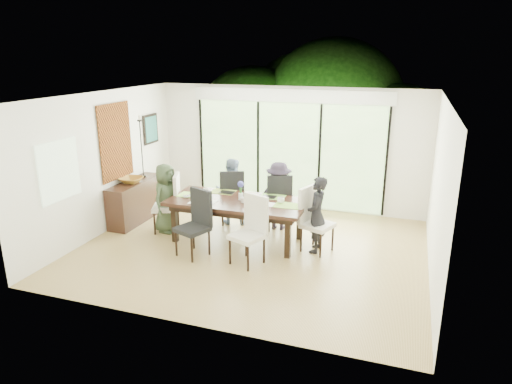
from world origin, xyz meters
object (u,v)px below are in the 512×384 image
(person_far_right, at_px, (279,196))
(person_far_left, at_px, (231,191))
(sideboard, at_px, (136,201))
(chair_far_left, at_px, (232,195))
(chair_right_end, at_px, (318,220))
(chair_left_end, at_px, (166,203))
(chair_far_right, at_px, (279,200))
(person_right_end, at_px, (317,215))
(table_top, at_px, (237,202))
(cup_b, at_px, (243,200))
(laptop, at_px, (193,196))
(bowl, at_px, (131,180))
(cup_a, at_px, (206,192))
(chair_near_left, at_px, (192,224))
(chair_near_right, at_px, (247,231))
(vase, at_px, (241,196))
(person_left_end, at_px, (166,198))
(cup_c, at_px, (281,200))

(person_far_right, bearing_deg, person_far_left, -5.22)
(person_far_right, bearing_deg, sideboard, 4.80)
(chair_far_left, bearing_deg, chair_right_end, 132.49)
(chair_left_end, distance_m, chair_far_right, 2.22)
(person_right_end, bearing_deg, table_top, -92.73)
(person_far_right, relative_size, cup_b, 12.90)
(person_far_left, bearing_deg, laptop, 53.60)
(person_far_right, xyz_separation_m, bowl, (-2.93, -0.62, 0.22))
(cup_a, height_order, sideboard, cup_a)
(person_right_end, bearing_deg, chair_near_left, -69.01)
(chair_left_end, xyz_separation_m, laptop, (0.65, -0.10, 0.22))
(bowl, bearing_deg, chair_far_left, 18.27)
(bowl, bearing_deg, person_far_right, 11.90)
(chair_far_left, height_order, chair_far_right, same)
(person_far_right, bearing_deg, chair_near_right, 83.10)
(chair_far_right, height_order, person_far_left, person_far_left)
(bowl, bearing_deg, table_top, -5.09)
(laptop, bearing_deg, cup_a, 14.09)
(table_top, relative_size, chair_right_end, 2.18)
(chair_right_end, xyz_separation_m, cup_a, (-2.20, 0.15, 0.26))
(chair_far_right, distance_m, cup_a, 1.46)
(person_far_left, distance_m, bowl, 2.04)
(table_top, bearing_deg, cup_a, 167.91)
(table_top, height_order, laptop, laptop)
(chair_right_end, relative_size, bowl, 2.58)
(chair_far_right, bearing_deg, vase, 38.68)
(bowl, bearing_deg, chair_near_left, -29.91)
(person_left_end, xyz_separation_m, cup_a, (0.78, 0.15, 0.16))
(chair_far_left, relative_size, laptop, 3.33)
(chair_near_right, xyz_separation_m, person_far_right, (0.05, 1.70, 0.10))
(person_far_right, bearing_deg, person_right_end, 133.03)
(cup_b, bearing_deg, chair_near_left, -130.17)
(chair_far_left, bearing_deg, person_left_end, 15.58)
(laptop, relative_size, cup_c, 2.66)
(laptop, xyz_separation_m, cup_c, (1.65, 0.20, 0.04))
(table_top, height_order, person_far_right, person_far_right)
(chair_right_end, distance_m, chair_near_right, 1.33)
(person_far_left, relative_size, cup_c, 10.40)
(chair_right_end, relative_size, cup_c, 8.87)
(chair_far_left, height_order, laptop, chair_far_left)
(vase, bearing_deg, cup_a, 172.41)
(chair_left_end, relative_size, person_far_left, 0.85)
(person_far_right, bearing_deg, cup_a, 23.33)
(chair_near_left, relative_size, person_far_right, 0.85)
(chair_left_end, bearing_deg, cup_b, 66.02)
(chair_far_right, height_order, person_left_end, person_left_end)
(chair_right_end, bearing_deg, vase, 108.78)
(cup_b, bearing_deg, person_right_end, 4.30)
(chair_right_end, xyz_separation_m, chair_near_right, (-1.00, -0.87, 0.00))
(bowl, bearing_deg, person_left_end, -13.25)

